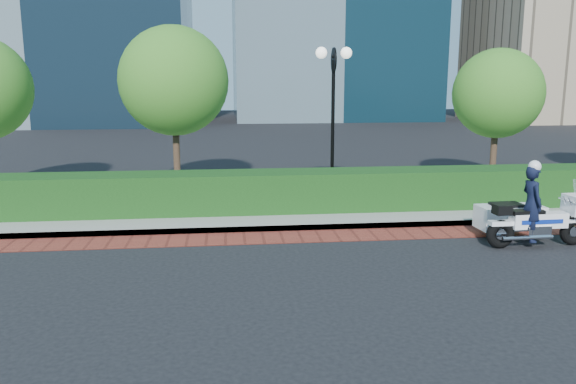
{
  "coord_description": "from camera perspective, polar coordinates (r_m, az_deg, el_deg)",
  "views": [
    {
      "loc": [
        -2.05,
        -10.51,
        3.4
      ],
      "look_at": [
        -0.68,
        1.66,
        1.0
      ],
      "focal_mm": 35.0,
      "sensor_mm": 36.0,
      "label": 1
    }
  ],
  "objects": [
    {
      "name": "lamppost",
      "position": [
        16.01,
        4.61,
        9.47
      ],
      "size": [
        1.02,
        0.7,
        4.21
      ],
      "color": "black",
      "rests_on": "sidewalk"
    },
    {
      "name": "ground",
      "position": [
        11.24,
        4.41,
        -6.56
      ],
      "size": [
        120.0,
        120.0,
        0.0
      ],
      "primitive_type": "plane",
      "color": "black",
      "rests_on": "ground"
    },
    {
      "name": "hedge_main",
      "position": [
        14.52,
        1.79,
        0.17
      ],
      "size": [
        18.0,
        1.2,
        1.0
      ],
      "primitive_type": "cube",
      "color": "black",
      "rests_on": "sidewalk"
    },
    {
      "name": "tree_b",
      "position": [
        17.08,
        -11.52,
        10.98
      ],
      "size": [
        3.2,
        3.2,
        4.89
      ],
      "color": "#332319",
      "rests_on": "sidewalk"
    },
    {
      "name": "brick_strip",
      "position": [
        12.65,
        3.14,
        -4.49
      ],
      "size": [
        60.0,
        1.0,
        0.01
      ],
      "primitive_type": "cube",
      "color": "maroon",
      "rests_on": "ground"
    },
    {
      "name": "sidewalk",
      "position": [
        16.97,
        0.63,
        -0.21
      ],
      "size": [
        60.0,
        8.0,
        0.15
      ],
      "primitive_type": "cube",
      "color": "gray",
      "rests_on": "ground"
    },
    {
      "name": "tree_c",
      "position": [
        19.05,
        20.52,
        9.34
      ],
      "size": [
        2.8,
        2.8,
        4.3
      ],
      "color": "#332319",
      "rests_on": "sidewalk"
    },
    {
      "name": "police_motorcycle",
      "position": [
        13.04,
        23.0,
        -2.08
      ],
      "size": [
        2.27,
        1.6,
        1.84
      ],
      "rotation": [
        0.0,
        0.0,
        0.04
      ],
      "color": "black",
      "rests_on": "ground"
    }
  ]
}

